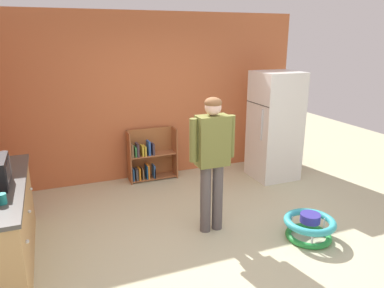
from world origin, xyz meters
name	(u,v)px	position (x,y,z in m)	size (l,w,h in m)	color
ground_plane	(208,240)	(0.00, 0.00, 0.00)	(12.00, 12.00, 0.00)	beige
back_wall	(151,97)	(0.00, 2.33, 1.35)	(5.20, 0.06, 2.70)	#C2663B
refrigerator	(275,126)	(1.86, 1.47, 0.89)	(0.73, 0.68, 1.78)	white
bookshelf	(149,158)	(-0.12, 2.14, 0.37)	(0.80, 0.28, 0.85)	#A15E38
standing_person	(212,154)	(0.14, 0.22, 0.99)	(0.57, 0.22, 1.66)	#585051
baby_walker	(309,226)	(1.14, -0.40, 0.16)	(0.60, 0.60, 0.32)	green
banana_bunch	(5,171)	(-2.09, 0.70, 0.93)	(0.12, 0.16, 0.04)	yellow
teal_cup	(2,199)	(-2.05, -0.12, 0.95)	(0.08, 0.08, 0.10)	teal
white_cup	(4,155)	(-2.14, 1.23, 0.95)	(0.08, 0.08, 0.10)	white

